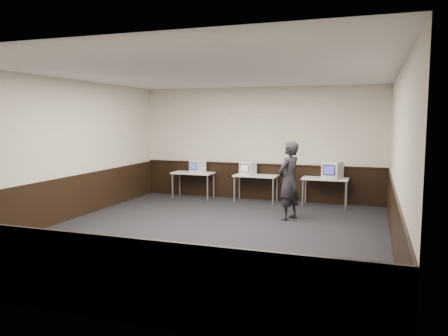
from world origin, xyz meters
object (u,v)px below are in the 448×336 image
object	(u,v)px
emac_left	(198,166)
desk_center	(256,177)
desk_right	(325,181)
person	(289,181)
emac_center	(248,168)
emac_right	(332,170)
desk_left	(193,175)

from	to	relation	value
emac_left	desk_center	bearing A→B (deg)	13.26
desk_right	person	xyz separation A→B (m)	(-0.63, -1.86, 0.22)
emac_center	emac_right	world-z (taller)	emac_right
emac_right	person	world-z (taller)	person
desk_left	person	size ratio (longest dim) A/B	0.67
desk_center	emac_right	size ratio (longest dim) A/B	2.07
desk_right	emac_left	size ratio (longest dim) A/B	2.66
desk_center	emac_center	bearing A→B (deg)	178.70
emac_center	person	world-z (taller)	person
desk_left	desk_center	distance (m)	1.90
desk_center	person	world-z (taller)	person
desk_right	emac_center	size ratio (longest dim) A/B	2.62
emac_center	desk_left	bearing A→B (deg)	-166.37
desk_right	emac_center	distance (m)	2.15
desk_center	desk_right	distance (m)	1.90
desk_right	desk_left	bearing A→B (deg)	180.00
desk_left	desk_right	distance (m)	3.80
emac_right	person	distance (m)	1.99
desk_left	emac_left	bearing A→B (deg)	13.63
desk_right	emac_left	world-z (taller)	emac_left
desk_right	person	distance (m)	1.97
desk_left	emac_center	distance (m)	1.69
desk_left	person	bearing A→B (deg)	-30.36
desk_left	emac_center	xyz separation A→B (m)	(1.67, 0.01, 0.25)
desk_center	emac_left	xyz separation A→B (m)	(-1.77, 0.03, 0.25)
desk_left	desk_right	bearing A→B (deg)	0.00
emac_center	person	xyz separation A→B (m)	(1.51, -1.86, -0.03)
desk_left	person	distance (m)	3.68
emac_left	emac_right	size ratio (longest dim) A/B	0.78
desk_center	person	xyz separation A→B (m)	(1.27, -1.86, 0.22)
desk_right	person	size ratio (longest dim) A/B	0.67
desk_right	emac_center	xyz separation A→B (m)	(-2.13, 0.01, 0.25)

